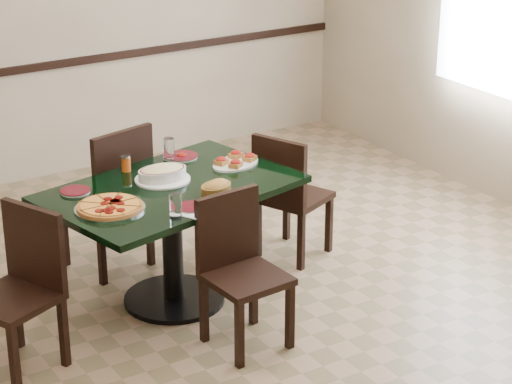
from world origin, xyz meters
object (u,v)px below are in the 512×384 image
chair_left (22,282)px  lasagna_casserole (162,173)px  chair_far (113,191)px  pepperoni_pizza (110,207)px  main_table (172,215)px  chair_near (238,262)px  chair_right (288,191)px  bruschetta_platter (236,161)px  bread_basket (216,188)px

chair_left → lasagna_casserole: 1.09m
chair_far → lasagna_casserole: (0.11, -0.47, 0.25)m
pepperoni_pizza → main_table: bearing=16.6°
pepperoni_pizza → chair_far: bearing=65.0°
chair_left → pepperoni_pizza: (0.55, 0.08, 0.27)m
chair_near → chair_left: (-1.09, 0.38, 0.02)m
pepperoni_pizza → lasagna_casserole: size_ratio=1.19×
pepperoni_pizza → lasagna_casserole: 0.51m
chair_right → lasagna_casserole: chair_right is taller
chair_left → pepperoni_pizza: 0.62m
chair_far → chair_near: bearing=86.3°
chair_left → bruschetta_platter: bearing=78.2°
chair_near → pepperoni_pizza: 0.77m
lasagna_casserole → bruschetta_platter: bearing=3.4°
chair_far → main_table: bearing=86.7°
chair_right → bruschetta_platter: bearing=71.8°
bread_basket → chair_right: bearing=7.0°
main_table → chair_far: (-0.11, 0.58, -0.02)m
main_table → chair_right: size_ratio=1.85×
main_table → pepperoni_pizza: pepperoni_pizza is taller
chair_far → bread_basket: chair_far is taller
main_table → pepperoni_pizza: size_ratio=4.07×
pepperoni_pizza → lasagna_casserole: bearing=28.2°
main_table → chair_left: (-0.99, -0.21, -0.07)m
chair_far → chair_near: 1.19m
main_table → chair_right: bearing=-3.6°
chair_near → bruschetta_platter: bearing=55.6°
chair_near → bread_basket: size_ratio=3.55×
bread_basket → main_table: bearing=101.7°
chair_left → bruschetta_platter: chair_left is taller
main_table → lasagna_casserole: 0.25m
chair_right → bruschetta_platter: size_ratio=2.16×
chair_near → chair_right: bearing=37.6°
bread_basket → bruschetta_platter: 0.50m
chair_left → pepperoni_pizza: size_ratio=2.27×
main_table → pepperoni_pizza: 0.50m
chair_near → main_table: bearing=95.6°
chair_far → pepperoni_pizza: bearing=51.2°
lasagna_casserole → chair_near: bearing=-78.9°
main_table → lasagna_casserole: size_ratio=4.83×
chair_right → chair_near: bearing=109.4°
bread_basket → chair_near: bearing=-120.4°
chair_right → chair_left: size_ratio=0.97×
pepperoni_pizza → bruschetta_platter: (0.95, 0.24, 0.01)m
bruschetta_platter → main_table: bearing=172.3°
lasagna_casserole → bread_basket: 0.39m
main_table → chair_near: 0.60m
chair_far → chair_left: chair_far is taller
chair_near → pepperoni_pizza: bearing=135.8°
chair_right → pepperoni_pizza: chair_right is taller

